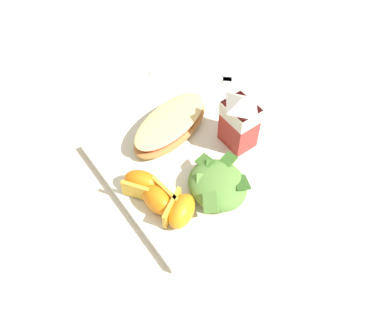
% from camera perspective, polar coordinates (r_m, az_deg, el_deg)
% --- Properties ---
extents(ground, '(3.00, 3.00, 0.00)m').
position_cam_1_polar(ground, '(0.72, 0.00, -1.24)').
color(ground, beige).
extents(white_plate, '(0.28, 0.28, 0.02)m').
position_cam_1_polar(white_plate, '(0.71, 0.00, -0.86)').
color(white_plate, white).
rests_on(white_plate, ground).
extents(cheesy_pizza_bread, '(0.12, 0.18, 0.04)m').
position_cam_1_polar(cheesy_pizza_bread, '(0.73, -3.01, 4.27)').
color(cheesy_pizza_bread, '#B77F42').
rests_on(cheesy_pizza_bread, white_plate).
extents(green_salad_pile, '(0.11, 0.10, 0.05)m').
position_cam_1_polar(green_salad_pile, '(0.65, 3.55, -3.97)').
color(green_salad_pile, '#5B8E3D').
rests_on(green_salad_pile, white_plate).
extents(milk_carton, '(0.06, 0.05, 0.11)m').
position_cam_1_polar(milk_carton, '(0.69, 6.65, 5.14)').
color(milk_carton, '#B7332D').
rests_on(milk_carton, white_plate).
extents(orange_wedge_front, '(0.07, 0.06, 0.04)m').
position_cam_1_polar(orange_wedge_front, '(0.66, -6.87, -3.97)').
color(orange_wedge_front, orange).
rests_on(orange_wedge_front, white_plate).
extents(orange_wedge_middle, '(0.06, 0.04, 0.04)m').
position_cam_1_polar(orange_wedge_middle, '(0.64, -4.69, -5.95)').
color(orange_wedge_middle, orange).
rests_on(orange_wedge_middle, white_plate).
extents(orange_wedge_rear, '(0.06, 0.07, 0.04)m').
position_cam_1_polar(orange_wedge_rear, '(0.63, -1.60, -7.59)').
color(orange_wedge_rear, orange).
rests_on(orange_wedge_rear, white_plate).
extents(paper_napkin, '(0.13, 0.13, 0.00)m').
position_cam_1_polar(paper_napkin, '(0.79, 14.91, 3.20)').
color(paper_napkin, white).
rests_on(paper_napkin, ground).
extents(metal_fork, '(0.14, 0.15, 0.01)m').
position_cam_1_polar(metal_fork, '(0.86, 1.49, 10.89)').
color(metal_fork, silver).
rests_on(metal_fork, ground).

